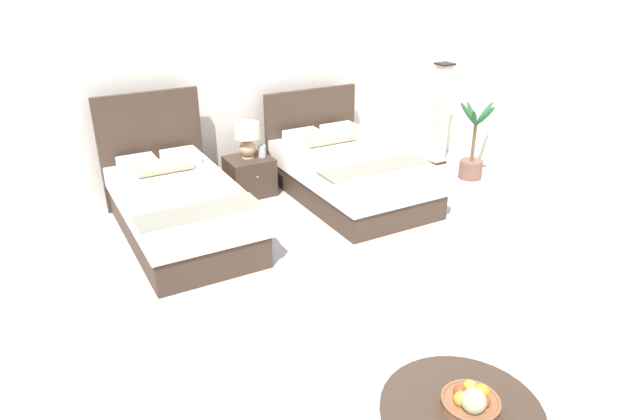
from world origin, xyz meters
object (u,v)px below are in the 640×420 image
object	(u,v)px
nightstand	(250,176)
potted_palm	(472,157)
table_lamp	(247,137)
floor_lamp_corner	(440,115)
bed_near_corner	(349,173)
bed_near_window	(179,207)
fruit_bowl	(471,401)
vase	(262,151)

from	to	relation	value
nightstand	potted_palm	world-z (taller)	potted_palm
table_lamp	floor_lamp_corner	size ratio (longest dim) A/B	0.31
floor_lamp_corner	potted_palm	distance (m)	0.78
bed_near_corner	potted_palm	world-z (taller)	bed_near_corner
bed_near_window	fruit_bowl	size ratio (longest dim) A/B	6.48
bed_near_window	potted_palm	bearing A→B (deg)	-3.93
bed_near_corner	potted_palm	xyz separation A→B (m)	(1.73, -0.25, -0.02)
bed_near_corner	table_lamp	bearing A→B (deg)	145.07
bed_near_corner	floor_lamp_corner	xyz separation A→B (m)	(1.73, 0.42, 0.38)
nightstand	floor_lamp_corner	world-z (taller)	floor_lamp_corner
fruit_bowl	floor_lamp_corner	size ratio (longest dim) A/B	0.23
bed_near_window	potted_palm	world-z (taller)	bed_near_window
table_lamp	potted_palm	xyz separation A→B (m)	(2.72, -0.95, -0.43)
fruit_bowl	vase	bearing A→B (deg)	80.91
vase	fruit_bowl	bearing A→B (deg)	-99.09
nightstand	fruit_bowl	size ratio (longest dim) A/B	1.64
bed_near_window	fruit_bowl	bearing A→B (deg)	-81.83
potted_palm	nightstand	bearing A→B (deg)	161.23
vase	floor_lamp_corner	bearing A→B (deg)	-4.71
nightstand	floor_lamp_corner	size ratio (longest dim) A/B	0.38
table_lamp	fruit_bowl	world-z (taller)	table_lamp
bed_near_corner	bed_near_window	bearing A→B (deg)	179.73
nightstand	floor_lamp_corner	bearing A→B (deg)	-5.27
vase	potted_palm	world-z (taller)	potted_palm
bed_near_window	bed_near_corner	xyz separation A→B (m)	(2.06, -0.01, -0.01)
vase	fruit_bowl	size ratio (longest dim) A/B	0.45
bed_near_corner	floor_lamp_corner	distance (m)	1.82
bed_near_window	floor_lamp_corner	distance (m)	3.82
table_lamp	vase	bearing A→B (deg)	-20.68
fruit_bowl	floor_lamp_corner	xyz separation A→B (m)	(3.25, 4.10, 0.19)
bed_near_corner	potted_palm	size ratio (longest dim) A/B	2.02
table_lamp	fruit_bowl	bearing A→B (deg)	-96.93
fruit_bowl	floor_lamp_corner	bearing A→B (deg)	51.58
nightstand	potted_palm	distance (m)	2.88
bed_near_window	floor_lamp_corner	bearing A→B (deg)	6.25
fruit_bowl	potted_palm	distance (m)	4.73
nightstand	vase	size ratio (longest dim) A/B	3.67
fruit_bowl	table_lamp	bearing A→B (deg)	83.07
bed_near_window	fruit_bowl	xyz separation A→B (m)	(0.53, -3.69, 0.19)
bed_near_corner	fruit_bowl	bearing A→B (deg)	-112.55
bed_near_corner	table_lamp	world-z (taller)	bed_near_corner
bed_near_corner	nightstand	bearing A→B (deg)	145.85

